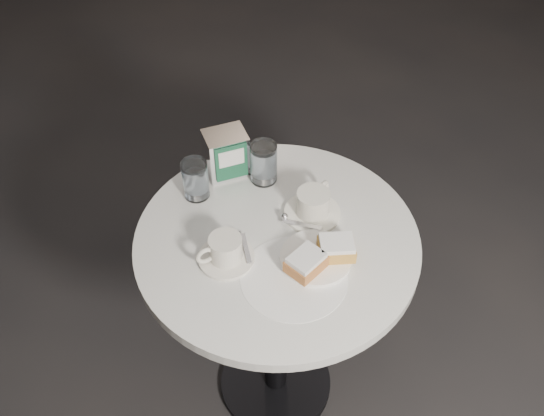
{
  "coord_description": "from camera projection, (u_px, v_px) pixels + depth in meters",
  "views": [
    {
      "loc": [
        -0.6,
        -0.77,
        1.86
      ],
      "look_at": [
        0.0,
        0.02,
        0.83
      ],
      "focal_mm": 40.0,
      "sensor_mm": 36.0,
      "label": 1
    }
  ],
  "objects": [
    {
      "name": "ground",
      "position": [
        276.0,
        384.0,
        2.02
      ],
      "size": [
        7.0,
        7.0,
        0.0
      ],
      "primitive_type": "plane",
      "color": "black",
      "rests_on": "ground"
    },
    {
      "name": "cafe_table",
      "position": [
        277.0,
        285.0,
        1.62
      ],
      "size": [
        0.7,
        0.7,
        0.74
      ],
      "color": "black",
      "rests_on": "ground"
    },
    {
      "name": "sugar_spill",
      "position": [
        294.0,
        277.0,
        1.39
      ],
      "size": [
        0.3,
        0.3,
        0.0
      ],
      "primitive_type": "cylinder",
      "rotation": [
        0.0,
        0.0,
        -0.21
      ],
      "color": "white",
      "rests_on": "cafe_table"
    },
    {
      "name": "beignet_plate",
      "position": [
        319.0,
        256.0,
        1.41
      ],
      "size": [
        0.19,
        0.19,
        0.06
      ],
      "rotation": [
        0.0,
        0.0,
        -0.15
      ],
      "color": "white",
      "rests_on": "cafe_table"
    },
    {
      "name": "coffee_cup_left",
      "position": [
        225.0,
        251.0,
        1.41
      ],
      "size": [
        0.16,
        0.16,
        0.07
      ],
      "rotation": [
        0.0,
        0.0,
        -0.18
      ],
      "color": "silver",
      "rests_on": "cafe_table"
    },
    {
      "name": "coffee_cup_right",
      "position": [
        313.0,
        205.0,
        1.51
      ],
      "size": [
        0.19,
        0.19,
        0.07
      ],
      "rotation": [
        0.0,
        0.0,
        0.38
      ],
      "color": "white",
      "rests_on": "cafe_table"
    },
    {
      "name": "water_glass_left",
      "position": [
        195.0,
        180.0,
        1.54
      ],
      "size": [
        0.08,
        0.08,
        0.11
      ],
      "rotation": [
        0.0,
        0.0,
        0.22
      ],
      "color": "white",
      "rests_on": "cafe_table"
    },
    {
      "name": "water_glass_right",
      "position": [
        264.0,
        163.0,
        1.58
      ],
      "size": [
        0.09,
        0.09,
        0.11
      ],
      "rotation": [
        0.0,
        0.0,
        0.38
      ],
      "color": "white",
      "rests_on": "cafe_table"
    },
    {
      "name": "napkin_dispenser",
      "position": [
        226.0,
        153.0,
        1.6
      ],
      "size": [
        0.13,
        0.12,
        0.13
      ],
      "rotation": [
        0.0,
        0.0,
        -0.3
      ],
      "color": "white",
      "rests_on": "cafe_table"
    }
  ]
}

